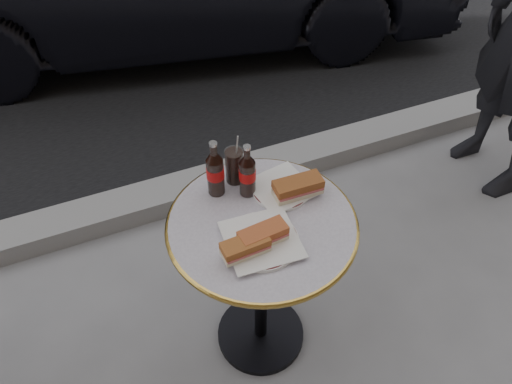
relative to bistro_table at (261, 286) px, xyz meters
name	(u,v)px	position (x,y,z in m)	size (l,w,h in m)	color
ground	(261,335)	(0.00, 0.00, -0.37)	(80.00, 80.00, 0.00)	gray
curb	(194,189)	(0.00, 0.90, -0.32)	(40.00, 0.20, 0.12)	gray
bistro_table	(261,286)	(0.00, 0.00, 0.00)	(0.62, 0.62, 0.73)	#BAB2C4
plate_left	(261,241)	(-0.04, -0.08, 0.37)	(0.23, 0.23, 0.01)	white
plate_right	(281,189)	(0.11, 0.10, 0.37)	(0.20, 0.20, 0.01)	white
sandwich_left_a	(245,248)	(-0.10, -0.11, 0.40)	(0.14, 0.07, 0.05)	#A25829
sandwich_left_b	(263,236)	(-0.03, -0.09, 0.40)	(0.15, 0.07, 0.05)	#B5562E
sandwich_right	(298,188)	(0.15, 0.06, 0.41)	(0.16, 0.08, 0.06)	brown
cola_bottle_left	(215,168)	(-0.09, 0.18, 0.47)	(0.06, 0.06, 0.21)	black
cola_bottle_right	(247,170)	(0.01, 0.14, 0.47)	(0.06, 0.06, 0.20)	black
cola_glass	(234,166)	(-0.01, 0.21, 0.43)	(0.06, 0.06, 0.13)	black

